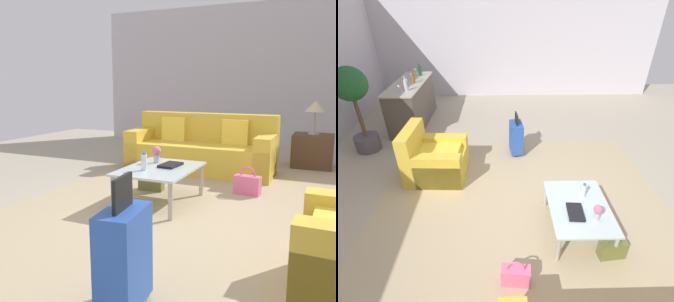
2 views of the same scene
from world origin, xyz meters
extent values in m
plane|color=#A89E89|center=(0.00, 0.00, 0.00)|extent=(12.00, 12.00, 0.00)
cube|color=silver|center=(-5.06, 0.00, 1.55)|extent=(0.12, 8.00, 3.10)
cube|color=tan|center=(-0.60, 0.20, 0.00)|extent=(5.20, 4.40, 0.01)
cube|color=gold|center=(-2.10, -0.60, 0.23)|extent=(0.86, 2.28, 0.45)
cube|color=gold|center=(-2.42, -0.60, 0.45)|extent=(0.22, 2.28, 0.90)
cube|color=gold|center=(-2.10, 0.42, 0.32)|extent=(0.86, 0.24, 0.63)
cube|color=gold|center=(-2.10, -1.62, 0.32)|extent=(0.86, 0.24, 0.63)
cube|color=yellow|center=(-2.26, -0.09, 0.63)|extent=(0.12, 0.40, 0.40)
cube|color=yellow|center=(-2.26, -1.11, 0.63)|extent=(0.14, 0.40, 0.41)
cube|color=silver|center=(-0.40, -0.50, 0.41)|extent=(1.05, 0.77, 0.02)
cylinder|color=#ADA899|center=(-0.88, -0.16, 0.20)|extent=(0.05, 0.05, 0.40)
cylinder|color=#ADA899|center=(0.08, -0.16, 0.20)|extent=(0.05, 0.05, 0.40)
cylinder|color=#ADA899|center=(-0.88, -0.84, 0.20)|extent=(0.05, 0.05, 0.40)
cylinder|color=#ADA899|center=(0.08, -0.84, 0.20)|extent=(0.05, 0.05, 0.40)
cylinder|color=silver|center=(-0.20, -0.60, 0.51)|extent=(0.06, 0.06, 0.18)
cylinder|color=#2D6BBC|center=(-0.20, -0.60, 0.61)|extent=(0.04, 0.04, 0.02)
cube|color=black|center=(-0.52, -0.42, 0.44)|extent=(0.32, 0.21, 0.03)
cylinder|color=#B2B7BC|center=(-0.62, -0.65, 0.47)|extent=(0.07, 0.07, 0.10)
sphere|color=#DB6693|center=(-0.62, -0.65, 0.57)|extent=(0.11, 0.11, 0.11)
cube|color=#513823|center=(-3.20, 1.00, 0.27)|extent=(0.64, 0.64, 0.54)
cylinder|color=#ADA899|center=(-3.20, 1.00, 0.56)|extent=(0.18, 0.18, 0.02)
cylinder|color=#ADA899|center=(-3.20, 1.00, 0.74)|extent=(0.04, 0.04, 0.36)
cone|color=beige|center=(-3.20, 1.00, 1.01)|extent=(0.33, 0.33, 0.18)
cube|color=#2851AD|center=(1.60, 0.20, 0.35)|extent=(0.42, 0.26, 0.60)
cube|color=black|center=(1.60, 0.20, 0.75)|extent=(0.24, 0.05, 0.20)
cylinder|color=black|center=(1.46, 0.18, 0.03)|extent=(0.03, 0.05, 0.05)
cube|color=pink|center=(-1.15, 0.35, 0.12)|extent=(0.17, 0.33, 0.24)
torus|color=pink|center=(-1.15, 0.35, 0.26)|extent=(0.04, 0.20, 0.20)
cube|color=olive|center=(-0.84, -0.83, 0.12)|extent=(0.17, 0.33, 0.24)
torus|color=olive|center=(-0.84, -0.83, 0.26)|extent=(0.04, 0.20, 0.20)
camera|label=1|loc=(3.39, 1.28, 1.37)|focal=40.00mm
camera|label=2|loc=(-2.88, 0.50, 2.80)|focal=28.00mm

